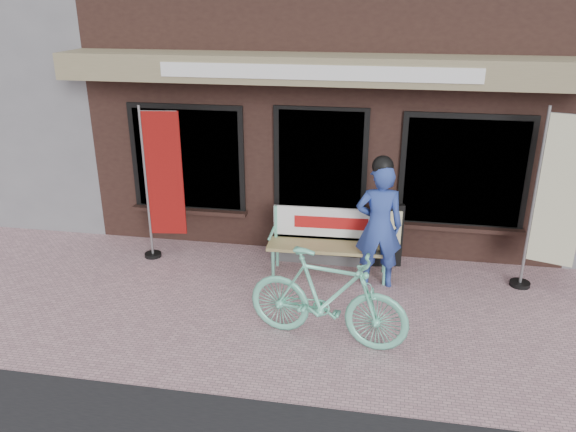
% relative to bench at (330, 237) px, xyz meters
% --- Properties ---
extents(ground, '(70.00, 70.00, 0.00)m').
position_rel_bench_xyz_m(ground, '(-0.24, -1.31, -0.54)').
color(ground, '#BE9199').
rests_on(ground, ground).
extents(storefront, '(7.00, 6.77, 6.00)m').
position_rel_bench_xyz_m(storefront, '(-0.24, 3.65, 2.45)').
color(storefront, black).
rests_on(storefront, ground).
extents(bench, '(1.71, 0.50, 0.92)m').
position_rel_bench_xyz_m(bench, '(0.00, 0.00, 0.00)').
color(bench, '#71DDB9').
rests_on(bench, ground).
extents(person, '(0.65, 0.47, 1.79)m').
position_rel_bench_xyz_m(person, '(0.65, -0.24, 0.34)').
color(person, '#2C449A').
rests_on(person, ground).
extents(bicycle, '(1.88, 0.84, 1.09)m').
position_rel_bench_xyz_m(bicycle, '(0.14, -1.67, 0.01)').
color(bicycle, '#71DDB9').
rests_on(bicycle, ground).
extents(nobori_red, '(0.67, 0.28, 2.26)m').
position_rel_bench_xyz_m(nobori_red, '(-2.42, 0.08, 0.63)').
color(nobori_red, gray).
rests_on(nobori_red, ground).
extents(nobori_cream, '(0.71, 0.36, 2.42)m').
position_rel_bench_xyz_m(nobori_cream, '(2.80, -0.03, 0.71)').
color(nobori_cream, gray).
rests_on(nobori_cream, ground).
extents(menu_stand, '(0.47, 0.18, 0.93)m').
position_rel_bench_xyz_m(menu_stand, '(0.76, 0.34, -0.06)').
color(menu_stand, black).
rests_on(menu_stand, ground).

